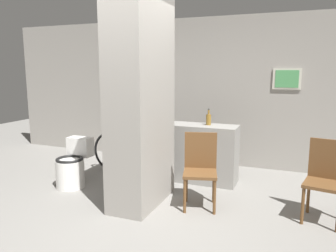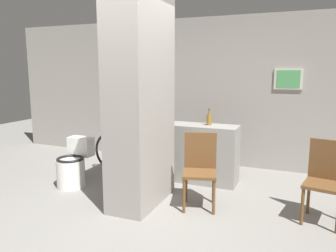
% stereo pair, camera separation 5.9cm
% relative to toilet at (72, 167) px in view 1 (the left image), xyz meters
% --- Properties ---
extents(ground_plane, '(14.00, 14.00, 0.00)m').
position_rel_toilet_xyz_m(ground_plane, '(1.33, -0.68, -0.30)').
color(ground_plane, gray).
extents(wall_back, '(8.00, 0.09, 2.60)m').
position_rel_toilet_xyz_m(wall_back, '(1.33, 1.95, 1.01)').
color(wall_back, gray).
rests_on(wall_back, ground_plane).
extents(pillar_center, '(0.52, 1.05, 2.60)m').
position_rel_toilet_xyz_m(pillar_center, '(1.21, -0.16, 1.01)').
color(pillar_center, gray).
rests_on(pillar_center, ground_plane).
extents(counter_shelf, '(1.19, 0.44, 0.88)m').
position_rel_toilet_xyz_m(counter_shelf, '(1.64, 0.90, 0.14)').
color(counter_shelf, gray).
rests_on(counter_shelf, ground_plane).
extents(toilet, '(0.41, 0.57, 0.69)m').
position_rel_toilet_xyz_m(toilet, '(0.00, 0.00, 0.00)').
color(toilet, white).
rests_on(toilet, ground_plane).
extents(chair_near_pillar, '(0.50, 0.50, 0.92)m').
position_rel_toilet_xyz_m(chair_near_pillar, '(1.94, 0.02, 0.21)').
color(chair_near_pillar, brown).
rests_on(chair_near_pillar, ground_plane).
extents(chair_by_doorway, '(0.48, 0.48, 0.92)m').
position_rel_toilet_xyz_m(chair_by_doorway, '(3.36, 0.15, 0.21)').
color(chair_by_doorway, brown).
rests_on(chair_by_doorway, ground_plane).
extents(bicycle, '(1.70, 0.42, 0.73)m').
position_rel_toilet_xyz_m(bicycle, '(0.67, 0.83, 0.06)').
color(bicycle, black).
rests_on(bicycle, ground_plane).
extents(bottle_tall, '(0.07, 0.07, 0.25)m').
position_rel_toilet_xyz_m(bottle_tall, '(1.79, 0.94, 0.67)').
color(bottle_tall, olive).
rests_on(bottle_tall, counter_shelf).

